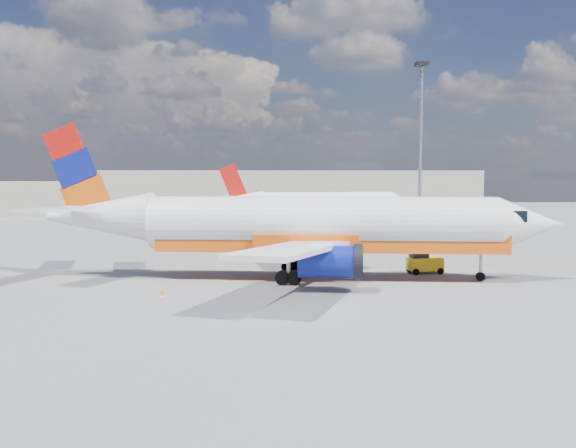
{
  "coord_description": "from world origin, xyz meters",
  "views": [
    {
      "loc": [
        -1.86,
        -44.78,
        7.19
      ],
      "look_at": [
        0.98,
        3.34,
        3.5
      ],
      "focal_mm": 40.0,
      "sensor_mm": 36.0,
      "label": 1
    }
  ],
  "objects": [
    {
      "name": "taxi_line",
      "position": [
        0.0,
        3.0,
        0.01
      ],
      "size": [
        70.0,
        0.15,
        0.01
      ],
      "primitive_type": "cube",
      "color": "yellow",
      "rests_on": "ground"
    },
    {
      "name": "traffic_cone",
      "position": [
        -7.09,
        -6.82,
        0.24
      ],
      "size": [
        0.36,
        0.36,
        0.5
      ],
      "color": "white",
      "rests_on": "ground"
    },
    {
      "name": "floodlight_mast",
      "position": [
        20.19,
        37.6,
        12.98
      ],
      "size": [
        1.58,
        1.58,
        21.66
      ],
      "color": "#96969E",
      "rests_on": "ground"
    },
    {
      "name": "second_jet",
      "position": [
        8.78,
        50.43,
        2.98
      ],
      "size": [
        29.46,
        23.27,
        8.93
      ],
      "rotation": [
        0.0,
        0.0,
        0.06
      ],
      "color": "white",
      "rests_on": "ground"
    },
    {
      "name": "terminal_main",
      "position": [
        5.0,
        75.0,
        4.0
      ],
      "size": [
        70.0,
        14.0,
        8.0
      ],
      "primitive_type": "cube",
      "color": "beige",
      "rests_on": "ground"
    },
    {
      "name": "terminal_annex",
      "position": [
        -45.0,
        72.0,
        3.0
      ],
      "size": [
        26.0,
        10.0,
        6.0
      ],
      "primitive_type": "cube",
      "color": "beige",
      "rests_on": "ground"
    },
    {
      "name": "ground",
      "position": [
        0.0,
        0.0,
        0.0
      ],
      "size": [
        240.0,
        240.0,
        0.0
      ],
      "primitive_type": "plane",
      "color": "slate",
      "rests_on": "ground"
    },
    {
      "name": "main_jet",
      "position": [
        1.95,
        -0.94,
        3.64
      ],
      "size": [
        36.05,
        28.26,
        10.91
      ],
      "rotation": [
        0.0,
        0.0,
        -0.13
      ],
      "color": "white",
      "rests_on": "ground"
    },
    {
      "name": "gse_tug",
      "position": [
        10.8,
        1.06,
        0.82
      ],
      "size": [
        2.58,
        1.76,
        1.74
      ],
      "rotation": [
        0.0,
        0.0,
        0.11
      ],
      "color": "black",
      "rests_on": "ground"
    }
  ]
}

